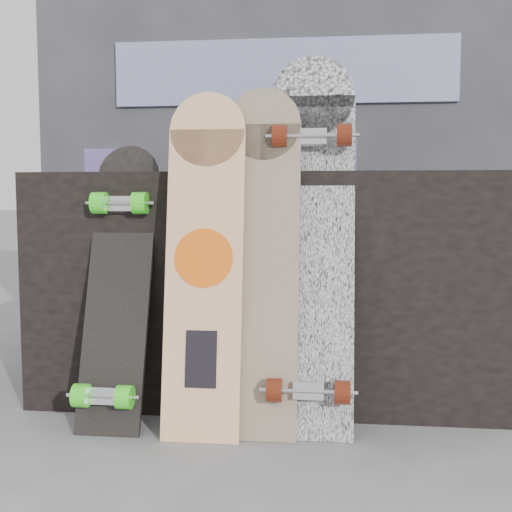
# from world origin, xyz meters

# --- Properties ---
(ground) EXTENTS (60.00, 60.00, 0.00)m
(ground) POSITION_xyz_m (0.00, 0.00, 0.00)
(ground) COLOR slate
(ground) RESTS_ON ground
(vendor_table) EXTENTS (1.60, 0.60, 0.80)m
(vendor_table) POSITION_xyz_m (0.00, 0.50, 0.40)
(vendor_table) COLOR black
(vendor_table) RESTS_ON ground
(booth) EXTENTS (2.40, 0.22, 2.20)m
(booth) POSITION_xyz_m (0.00, 1.35, 1.10)
(booth) COLOR #313035
(booth) RESTS_ON ground
(merch_box_purple) EXTENTS (0.18, 0.12, 0.10)m
(merch_box_purple) POSITION_xyz_m (-0.61, 0.61, 0.85)
(merch_box_purple) COLOR #593F81
(merch_box_purple) RESTS_ON vendor_table
(merch_box_small) EXTENTS (0.14, 0.14, 0.12)m
(merch_box_small) POSITION_xyz_m (0.24, 0.55, 0.86)
(merch_box_small) COLOR #593F81
(merch_box_small) RESTS_ON vendor_table
(merch_box_flat) EXTENTS (0.22, 0.10, 0.06)m
(merch_box_flat) POSITION_xyz_m (-0.03, 0.68, 0.83)
(merch_box_flat) COLOR #D1B78C
(merch_box_flat) RESTS_ON vendor_table
(longboard_geisha) EXTENTS (0.23, 0.20, 1.04)m
(longboard_geisha) POSITION_xyz_m (-0.15, 0.09, 0.55)
(longboard_geisha) COLOR beige
(longboard_geisha) RESTS_ON ground
(longboard_celtic) EXTENTS (0.23, 0.21, 1.06)m
(longboard_celtic) POSITION_xyz_m (0.02, 0.12, 0.56)
(longboard_celtic) COLOR beige
(longboard_celtic) RESTS_ON ground
(longboard_cascadia) EXTENTS (0.27, 0.33, 1.17)m
(longboard_cascadia) POSITION_xyz_m (0.17, 0.17, 0.61)
(longboard_cascadia) COLOR white
(longboard_cascadia) RESTS_ON ground
(skateboard_dark) EXTENTS (0.20, 0.36, 0.89)m
(skateboard_dark) POSITION_xyz_m (-0.44, 0.14, 0.46)
(skateboard_dark) COLOR black
(skateboard_dark) RESTS_ON ground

